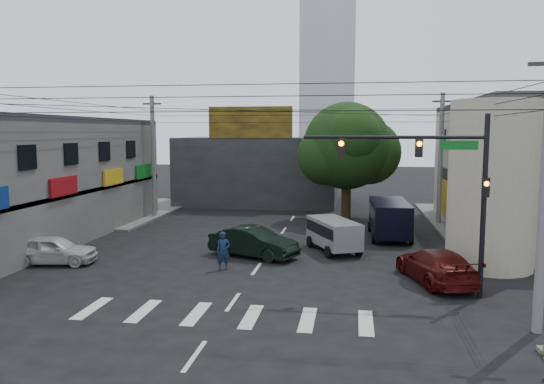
% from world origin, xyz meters
% --- Properties ---
extents(ground, '(160.00, 160.00, 0.00)m').
position_xyz_m(ground, '(0.00, 0.00, 0.00)').
color(ground, black).
rests_on(ground, ground).
extents(sidewalk_far_left, '(16.00, 16.00, 0.15)m').
position_xyz_m(sidewalk_far_left, '(-18.00, 18.00, 0.07)').
color(sidewalk_far_left, '#514F4C').
rests_on(sidewalk_far_left, ground).
extents(sidewalk_far_right, '(16.00, 16.00, 0.15)m').
position_xyz_m(sidewalk_far_right, '(18.00, 18.00, 0.07)').
color(sidewalk_far_right, '#514F4C').
rests_on(sidewalk_far_right, ground).
extents(corner_column, '(4.00, 4.00, 8.00)m').
position_xyz_m(corner_column, '(11.00, 4.00, 4.00)').
color(corner_column, gray).
rests_on(corner_column, ground).
extents(building_far, '(14.00, 10.00, 6.00)m').
position_xyz_m(building_far, '(-4.00, 26.00, 3.00)').
color(building_far, '#232326').
rests_on(building_far, ground).
extents(billboard, '(7.00, 0.30, 2.60)m').
position_xyz_m(billboard, '(-4.00, 21.10, 7.30)').
color(billboard, olive).
rests_on(billboard, building_far).
extents(tower_distant, '(9.00, 9.00, 44.00)m').
position_xyz_m(tower_distant, '(0.00, 70.00, 22.00)').
color(tower_distant, silver).
rests_on(tower_distant, ground).
extents(street_tree, '(6.40, 6.40, 8.70)m').
position_xyz_m(street_tree, '(4.00, 17.00, 5.47)').
color(street_tree, black).
rests_on(street_tree, ground).
extents(traffic_gantry, '(7.10, 0.35, 7.20)m').
position_xyz_m(traffic_gantry, '(7.82, -1.00, 4.83)').
color(traffic_gantry, black).
rests_on(traffic_gantry, ground).
extents(utility_pole_far_left, '(0.32, 0.32, 9.20)m').
position_xyz_m(utility_pole_far_left, '(-10.50, 16.00, 4.60)').
color(utility_pole_far_left, '#59595B').
rests_on(utility_pole_far_left, ground).
extents(utility_pole_far_right, '(0.32, 0.32, 9.20)m').
position_xyz_m(utility_pole_far_right, '(10.50, 16.00, 4.60)').
color(utility_pole_far_right, '#59595B').
rests_on(utility_pole_far_right, ground).
extents(dark_sedan, '(4.94, 5.91, 1.57)m').
position_xyz_m(dark_sedan, '(-0.60, 4.42, 0.78)').
color(dark_sedan, black).
rests_on(dark_sedan, ground).
extents(white_compact, '(2.89, 4.69, 1.43)m').
position_xyz_m(white_compact, '(-10.13, 1.44, 0.72)').
color(white_compact, beige).
rests_on(white_compact, ground).
extents(maroon_sedan, '(4.84, 6.24, 1.48)m').
position_xyz_m(maroon_sedan, '(8.09, 0.98, 0.74)').
color(maroon_sedan, '#440B09').
rests_on(maroon_sedan, ground).
extents(silver_minivan, '(5.37, 4.81, 1.75)m').
position_xyz_m(silver_minivan, '(3.49, 6.33, 0.88)').
color(silver_minivan, '#929399').
rests_on(silver_minivan, ground).
extents(navy_van, '(5.79, 2.53, 2.26)m').
position_xyz_m(navy_van, '(6.75, 10.69, 1.13)').
color(navy_van, black).
rests_on(navy_van, ground).
extents(traffic_officer, '(0.91, 0.82, 1.82)m').
position_xyz_m(traffic_officer, '(-1.53, 1.67, 0.91)').
color(traffic_officer, '#11203D').
rests_on(traffic_officer, ground).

